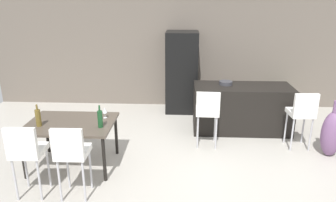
% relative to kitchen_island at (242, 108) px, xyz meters
% --- Properties ---
extents(ground_plane, '(10.00, 10.00, 0.00)m').
position_rel_kitchen_island_xyz_m(ground_plane, '(-0.79, -1.10, -0.46)').
color(ground_plane, '#ADA89E').
extents(back_wall, '(10.00, 0.12, 2.90)m').
position_rel_kitchen_island_xyz_m(back_wall, '(-0.79, 1.54, 0.99)').
color(back_wall, '#665B51').
rests_on(back_wall, ground_plane).
extents(kitchen_island, '(1.90, 0.79, 0.92)m').
position_rel_kitchen_island_xyz_m(kitchen_island, '(0.00, 0.00, 0.00)').
color(kitchen_island, black).
rests_on(kitchen_island, ground_plane).
extents(bar_chair_left, '(0.41, 0.41, 1.05)m').
position_rel_kitchen_island_xyz_m(bar_chair_left, '(-0.74, -0.78, 0.24)').
color(bar_chair_left, white).
rests_on(bar_chair_left, ground_plane).
extents(bar_chair_middle, '(0.42, 0.42, 1.05)m').
position_rel_kitchen_island_xyz_m(bar_chair_middle, '(0.89, -0.78, 0.24)').
color(bar_chair_middle, white).
rests_on(bar_chair_middle, ground_plane).
extents(dining_table, '(1.32, 0.96, 0.74)m').
position_rel_kitchen_island_xyz_m(dining_table, '(-2.89, -1.56, 0.22)').
color(dining_table, '#4C4238').
rests_on(dining_table, ground_plane).
extents(dining_chair_near, '(0.41, 0.41, 1.05)m').
position_rel_kitchen_island_xyz_m(dining_chair_near, '(-3.19, -2.41, 0.24)').
color(dining_chair_near, white).
rests_on(dining_chair_near, ground_plane).
extents(dining_chair_far, '(0.41, 0.41, 1.05)m').
position_rel_kitchen_island_xyz_m(dining_chair_far, '(-2.59, -2.41, 0.24)').
color(dining_chair_far, white).
rests_on(dining_chair_far, ground_plane).
extents(wine_bottle_right, '(0.08, 0.08, 0.34)m').
position_rel_kitchen_island_xyz_m(wine_bottle_right, '(-3.31, -1.73, 0.41)').
color(wine_bottle_right, brown).
rests_on(wine_bottle_right, dining_table).
extents(wine_bottle_middle, '(0.07, 0.07, 0.34)m').
position_rel_kitchen_island_xyz_m(wine_bottle_middle, '(-2.38, -1.72, 0.41)').
color(wine_bottle_middle, '#194723').
rests_on(wine_bottle_middle, dining_table).
extents(wine_glass_left, '(0.07, 0.07, 0.17)m').
position_rel_kitchen_island_xyz_m(wine_glass_left, '(-2.40, -1.35, 0.40)').
color(wine_glass_left, silver).
rests_on(wine_glass_left, dining_table).
extents(refrigerator, '(0.72, 0.68, 1.84)m').
position_rel_kitchen_island_xyz_m(refrigerator, '(-1.21, 1.10, 0.46)').
color(refrigerator, black).
rests_on(refrigerator, ground_plane).
extents(fruit_bowl, '(0.26, 0.26, 0.07)m').
position_rel_kitchen_island_xyz_m(fruit_bowl, '(-0.33, 0.08, 0.50)').
color(fruit_bowl, '#333338').
rests_on(fruit_bowl, kitchen_island).
extents(floor_vase, '(0.34, 0.34, 0.98)m').
position_rel_kitchen_island_xyz_m(floor_vase, '(1.33, -1.02, -0.05)').
color(floor_vase, '#704C75').
rests_on(floor_vase, ground_plane).
extents(potted_plant, '(0.43, 0.43, 0.63)m').
position_rel_kitchen_island_xyz_m(potted_plant, '(1.14, 1.09, -0.09)').
color(potted_plant, '#996B4C').
rests_on(potted_plant, ground_plane).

